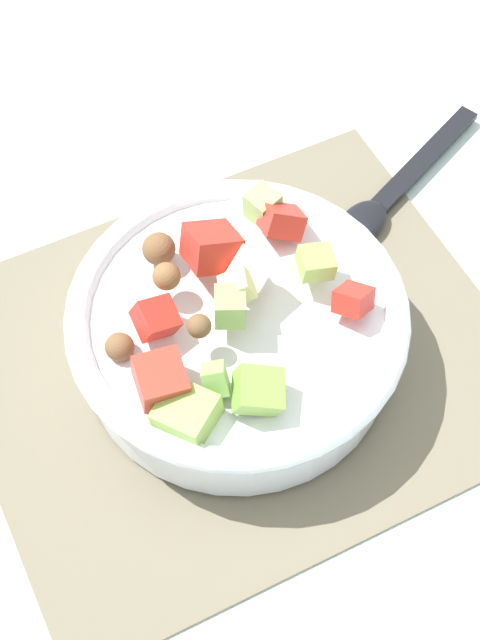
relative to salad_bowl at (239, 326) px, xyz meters
The scene contains 4 objects.
ground_plane 0.05m from the salad_bowl, 36.14° to the left, with size 2.40×2.40×0.00m, color silver.
placemat 0.05m from the salad_bowl, 36.14° to the left, with size 0.44×0.36×0.01m, color #756B56.
salad_bowl is the anchor object (origin of this frame).
serving_spoon 0.22m from the salad_bowl, 155.87° to the right, with size 0.20×0.11×0.01m.
Camera 1 is at (0.18, 0.37, 0.69)m, focal length 54.47 mm.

